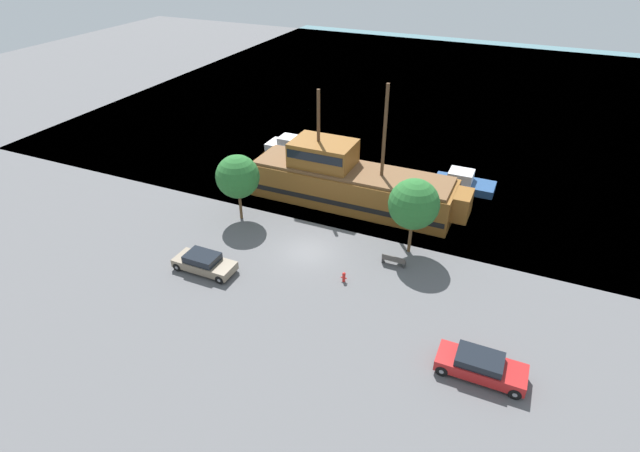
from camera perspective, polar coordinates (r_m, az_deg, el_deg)
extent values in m
plane|color=#5B5B5E|center=(38.35, -1.39, -2.93)|extent=(160.00, 160.00, 0.00)
plane|color=slate|center=(76.82, 13.21, 14.56)|extent=(80.00, 80.00, 0.00)
cube|color=brown|center=(44.16, 3.57, 4.39)|extent=(17.97, 4.73, 3.06)
cube|color=black|center=(44.38, 3.55, 3.86)|extent=(17.61, 4.81, 0.45)
cube|color=brown|center=(42.03, 15.89, 2.32)|extent=(1.40, 2.60, 2.15)
cube|color=brown|center=(43.42, 3.64, 6.32)|extent=(17.25, 4.35, 0.25)
cube|color=brown|center=(43.84, 0.37, 8.35)|extent=(5.39, 3.78, 2.11)
cube|color=black|center=(43.72, 0.37, 8.73)|extent=(5.12, 3.84, 0.76)
cylinder|color=#4C331E|center=(41.06, 7.41, 10.66)|extent=(0.28, 0.28, 7.76)
cylinder|color=#4C331E|center=(43.16, -0.18, 11.17)|extent=(0.28, 0.28, 6.60)
cube|color=silver|center=(54.40, -2.86, 8.75)|extent=(6.18, 2.49, 1.05)
cube|color=silver|center=(54.24, -3.33, 9.72)|extent=(2.47, 1.94, 0.80)
cube|color=black|center=(53.92, -2.61, 9.60)|extent=(0.12, 1.74, 0.64)
cube|color=navy|center=(49.01, 16.14, 4.53)|extent=(5.54, 2.55, 0.74)
cube|color=silver|center=(48.68, 15.81, 5.53)|extent=(2.22, 1.99, 0.98)
cube|color=black|center=(48.62, 16.58, 5.36)|extent=(0.12, 1.79, 0.78)
cube|color=#7F705B|center=(37.02, -13.04, -4.29)|extent=(4.55, 1.85, 0.60)
cube|color=black|center=(36.77, -13.32, -3.53)|extent=(2.36, 1.66, 0.51)
cylinder|color=black|center=(35.70, -11.39, -6.03)|extent=(0.65, 0.22, 0.65)
cylinder|color=gray|center=(35.70, -11.39, -6.03)|extent=(0.25, 0.25, 0.25)
cylinder|color=black|center=(36.77, -9.95, -4.59)|extent=(0.65, 0.22, 0.65)
cylinder|color=gray|center=(36.77, -9.95, -4.59)|extent=(0.25, 0.25, 0.25)
cylinder|color=black|center=(37.63, -15.98, -4.52)|extent=(0.65, 0.22, 0.65)
cylinder|color=gray|center=(37.63, -15.98, -4.52)|extent=(0.25, 0.25, 0.25)
cylinder|color=black|center=(38.64, -14.49, -3.20)|extent=(0.65, 0.22, 0.65)
cylinder|color=gray|center=(38.64, -14.49, -3.20)|extent=(0.25, 0.25, 0.25)
cube|color=#B21E1E|center=(30.15, 17.90, -15.12)|extent=(4.88, 1.92, 0.68)
cube|color=black|center=(29.75, 17.80, -14.30)|extent=(2.54, 1.73, 0.47)
cylinder|color=black|center=(29.81, 21.40, -17.41)|extent=(0.69, 0.22, 0.69)
cylinder|color=gray|center=(29.81, 21.40, -17.41)|extent=(0.26, 0.25, 0.26)
cylinder|color=black|center=(31.03, 21.72, -15.09)|extent=(0.69, 0.22, 0.69)
cylinder|color=gray|center=(31.03, 21.72, -15.09)|extent=(0.26, 0.25, 0.26)
cylinder|color=black|center=(29.77, 13.75, -15.74)|extent=(0.69, 0.22, 0.69)
cylinder|color=gray|center=(29.77, 13.75, -15.74)|extent=(0.26, 0.25, 0.26)
cylinder|color=black|center=(30.99, 14.45, -13.50)|extent=(0.69, 0.22, 0.69)
cylinder|color=gray|center=(30.99, 14.45, -13.50)|extent=(0.26, 0.25, 0.26)
cylinder|color=red|center=(35.26, 2.74, -5.96)|extent=(0.22, 0.22, 0.56)
sphere|color=red|center=(35.04, 2.75, -5.50)|extent=(0.25, 0.25, 0.25)
cylinder|color=red|center=(35.29, 2.50, -5.86)|extent=(0.10, 0.09, 0.09)
cylinder|color=red|center=(35.20, 2.98, -5.99)|extent=(0.10, 0.09, 0.09)
cube|color=#4C4742|center=(37.12, 8.46, -3.85)|extent=(1.76, 0.45, 0.05)
cube|color=#4C4742|center=(36.83, 8.40, -3.73)|extent=(1.76, 0.06, 0.40)
cube|color=#2D2D2D|center=(37.42, 7.23, -3.84)|extent=(0.12, 0.36, 0.40)
cube|color=#2D2D2D|center=(37.10, 9.64, -4.42)|extent=(0.12, 0.36, 0.40)
cylinder|color=brown|center=(42.45, -9.08, 2.30)|extent=(0.24, 0.24, 2.41)
sphere|color=#286B2D|center=(41.19, -9.39, 5.60)|extent=(3.58, 3.58, 3.58)
cylinder|color=brown|center=(38.26, 10.25, -1.27)|extent=(0.24, 0.24, 2.57)
sphere|color=#286B2D|center=(36.79, 10.67, 2.49)|extent=(3.76, 3.76, 3.76)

